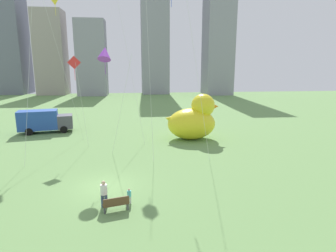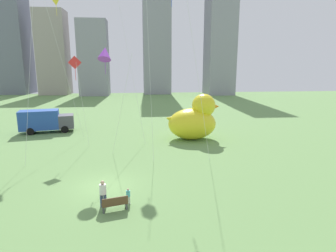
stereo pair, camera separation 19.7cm
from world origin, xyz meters
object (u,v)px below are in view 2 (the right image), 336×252
park_bench (115,204)px  person_adult (103,192)px  person_child (128,195)px  giant_inflatable_duck (194,120)px  box_truck (46,121)px  kite_purple (105,53)px  kite_yellow (57,7)px  kite_red (75,66)px

park_bench → person_adult: (-0.74, 0.60, 0.45)m
person_child → giant_inflatable_duck: (6.96, 15.09, 1.66)m
park_bench → person_child: bearing=47.6°
giant_inflatable_duck → box_truck: size_ratio=0.94×
giant_inflatable_duck → person_adult: bearing=-118.9°
box_truck → kite_purple: size_ratio=0.67×
person_child → box_truck: box_truck is taller
person_adult → box_truck: (-9.58, 20.51, 0.54)m
park_bench → kite_purple: bearing=97.6°
kite_yellow → person_child: bearing=-65.5°
person_adult → person_child: bearing=7.9°
person_adult → person_child: person_adult is taller
person_adult → box_truck: bearing=115.0°
person_adult → person_child: (1.47, 0.20, -0.36)m
kite_yellow → box_truck: bearing=135.0°
park_bench → giant_inflatable_duck: 17.75m
kite_purple → kite_yellow: bearing=123.7°
park_bench → giant_inflatable_duck: giant_inflatable_duck is taller
kite_yellow → kite_purple: 11.66m
park_bench → box_truck: (-10.32, 21.12, 0.98)m
park_bench → kite_purple: size_ratio=0.16×
kite_red → park_bench: bearing=-71.2°
person_child → kite_red: bearing=112.7°
person_child → person_adult: bearing=-172.1°
giant_inflatable_duck → kite_purple: (-8.92, -6.80, 7.07)m
kite_yellow → kite_purple: (5.81, -8.72, -5.12)m
park_bench → person_child: (0.74, 0.81, 0.09)m
person_adult → kite_red: 15.39m
kite_purple → kite_red: size_ratio=1.09×
kite_purple → kite_red: bearing=127.2°
park_bench → giant_inflatable_duck: (7.70, 15.90, 1.75)m
person_child → kite_purple: bearing=103.3°
person_adult → kite_yellow: size_ratio=0.10×
person_adult → kite_purple: size_ratio=0.17×
kite_purple → person_adult: bearing=-86.8°
box_truck → kite_red: kite_red is taller
person_adult → box_truck: size_ratio=0.25×
park_bench → kite_red: (-4.60, 13.56, 7.82)m
giant_inflatable_duck → kite_yellow: bearing=172.6°
person_child → kite_red: size_ratio=0.11×
person_adult → giant_inflatable_duck: bearing=61.1°
park_bench → person_adult: bearing=140.7°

